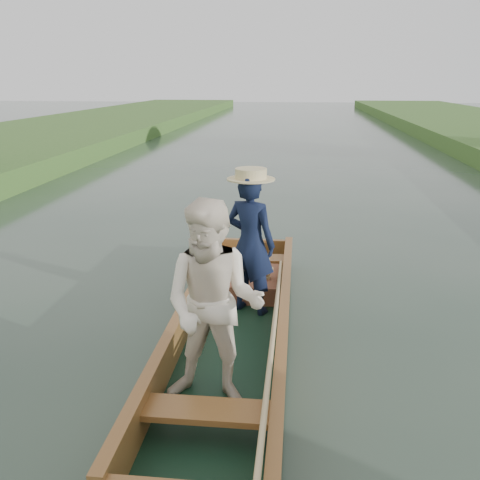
# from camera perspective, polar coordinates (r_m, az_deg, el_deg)

# --- Properties ---
(ground) EXTENTS (120.00, 120.00, 0.00)m
(ground) POSITION_cam_1_polar(r_m,az_deg,el_deg) (5.63, -0.67, -11.08)
(ground) COLOR #283D30
(ground) RESTS_ON ground
(trees_far) EXTENTS (22.09, 11.19, 4.46)m
(trees_far) POSITION_cam_1_polar(r_m,az_deg,el_deg) (14.15, 11.52, 15.76)
(trees_far) COLOR #47331E
(trees_far) RESTS_ON ground
(punt) EXTENTS (1.12, 5.21, 1.78)m
(punt) POSITION_cam_1_polar(r_m,az_deg,el_deg) (5.17, -0.87, -6.42)
(punt) COLOR black
(punt) RESTS_ON ground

